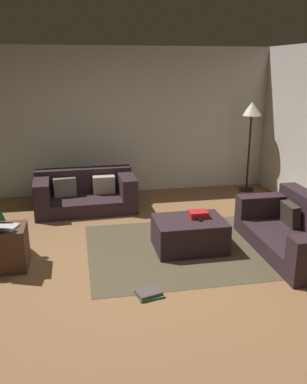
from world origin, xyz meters
name	(u,v)px	position (x,y,z in m)	size (l,w,h in m)	color
ground_plane	(125,269)	(0.00, 0.00, 0.00)	(6.40, 6.40, 0.00)	brown
rear_partition	(102,122)	(0.00, 3.14, 1.30)	(6.40, 0.12, 2.60)	beige
couch_left	(85,193)	(-0.38, 2.23, 0.26)	(1.62, 0.92, 0.63)	#2D1E23
couch_right	(300,232)	(2.24, 0.07, 0.26)	(0.91, 1.73, 0.65)	#2D1E23
ottoman	(189,234)	(0.88, 0.41, 0.20)	(0.89, 0.66, 0.40)	#2D1E23
gift_box	(198,214)	(1.01, 0.47, 0.44)	(0.24, 0.18, 0.08)	red
tv_remote	(198,219)	(0.99, 0.39, 0.41)	(0.05, 0.16, 0.02)	black
side_table	(4,248)	(-1.37, 0.30, 0.25)	(0.52, 0.44, 0.50)	#4C3323
book_stack	(149,293)	(0.17, -0.62, 0.03)	(0.30, 0.25, 0.06)	#387A47
corner_lamp	(251,116)	(2.66, 2.71, 1.40)	(0.36, 0.36, 1.65)	black
area_rug	(189,248)	(0.88, 0.41, 0.00)	(2.60, 2.00, 0.01)	#4C422D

